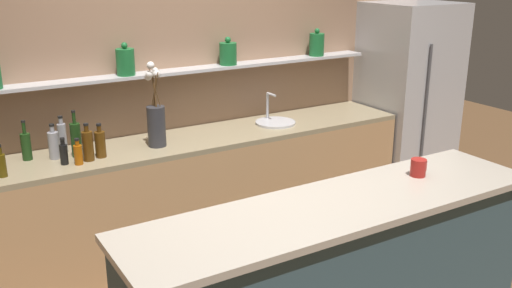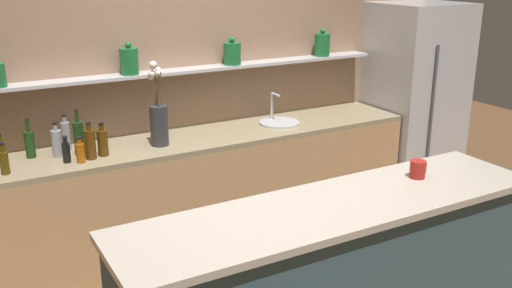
{
  "view_description": "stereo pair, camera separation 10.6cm",
  "coord_description": "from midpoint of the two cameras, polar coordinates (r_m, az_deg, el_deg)",
  "views": [
    {
      "loc": [
        -1.81,
        -2.64,
        2.24
      ],
      "look_at": [
        0.0,
        0.37,
        1.1
      ],
      "focal_mm": 40.0,
      "sensor_mm": 36.0,
      "label": 1
    },
    {
      "loc": [
        -1.72,
        -2.69,
        2.24
      ],
      "look_at": [
        0.0,
        0.37,
        1.1
      ],
      "focal_mm": 40.0,
      "sensor_mm": 36.0,
      "label": 2
    }
  ],
  "objects": [
    {
      "name": "bottle_sauce_2",
      "position": [
        4.06,
        -19.39,
        -0.88
      ],
      "size": [
        0.05,
        0.05,
        0.19
      ],
      "color": "black",
      "rests_on": "back_counter_unit"
    },
    {
      "name": "coffee_mug",
      "position": [
        3.48,
        15.09,
        -2.29
      ],
      "size": [
        0.11,
        0.09,
        0.1
      ],
      "color": "maroon",
      "rests_on": "island_counter"
    },
    {
      "name": "refrigerator",
      "position": [
        5.69,
        14.34,
        4.13
      ],
      "size": [
        0.78,
        0.73,
        1.87
      ],
      "color": "#B7B7BC",
      "rests_on": "ground_plane"
    },
    {
      "name": "bottle_spirit_3",
      "position": [
        4.32,
        -19.47,
        0.69
      ],
      "size": [
        0.06,
        0.06,
        0.27
      ],
      "color": "gray",
      "rests_on": "back_counter_unit"
    },
    {
      "name": "back_counter_unit",
      "position": [
        4.63,
        -6.66,
        -4.79
      ],
      "size": [
        3.66,
        0.62,
        0.92
      ],
      "color": "tan",
      "rests_on": "ground_plane"
    },
    {
      "name": "bottle_spirit_5",
      "position": [
        4.2,
        -20.26,
        -0.05
      ],
      "size": [
        0.07,
        0.07,
        0.25
      ],
      "color": "gray",
      "rests_on": "back_counter_unit"
    },
    {
      "name": "flower_vase",
      "position": [
        4.25,
        -10.68,
        2.49
      ],
      "size": [
        0.13,
        0.14,
        0.64
      ],
      "color": "#2D2D33",
      "rests_on": "back_counter_unit"
    },
    {
      "name": "bottle_spirit_10",
      "position": [
        4.13,
        -16.02,
        0.03
      ],
      "size": [
        0.07,
        0.07,
        0.24
      ],
      "color": "#4C2D0C",
      "rests_on": "back_counter_unit"
    },
    {
      "name": "island_counter",
      "position": [
        3.28,
        7.14,
        -13.95
      ],
      "size": [
        2.44,
        0.61,
        1.02
      ],
      "color": "#334C56",
      "rests_on": "ground_plane"
    },
    {
      "name": "bottle_spirit_6",
      "position": [
        4.08,
        -17.18,
        -0.13
      ],
      "size": [
        0.07,
        0.07,
        0.27
      ],
      "color": "#4C2D0C",
      "rests_on": "back_counter_unit"
    },
    {
      "name": "bottle_sauce_8",
      "position": [
        4.03,
        -18.08,
        -0.94
      ],
      "size": [
        0.06,
        0.06,
        0.18
      ],
      "color": "#9E4C0A",
      "rests_on": "back_counter_unit"
    },
    {
      "name": "bottle_oil_0",
      "position": [
        3.98,
        -24.81,
        -1.86
      ],
      "size": [
        0.06,
        0.06,
        0.21
      ],
      "color": "#47380A",
      "rests_on": "back_counter_unit"
    },
    {
      "name": "bottle_wine_9",
      "position": [
        4.18,
        -18.25,
        0.46
      ],
      "size": [
        0.07,
        0.07,
        0.33
      ],
      "color": "#193814",
      "rests_on": "back_counter_unit"
    },
    {
      "name": "back_wall_unit",
      "position": [
        4.71,
        -8.46,
        6.29
      ],
      "size": [
        5.2,
        0.28,
        2.6
      ],
      "color": "#937056",
      "rests_on": "ground_plane"
    },
    {
      "name": "sink_fixture",
      "position": [
        4.81,
        1.28,
        2.29
      ],
      "size": [
        0.34,
        0.34,
        0.25
      ],
      "color": "#B7B7BC",
      "rests_on": "back_counter_unit"
    },
    {
      "name": "bottle_wine_1",
      "position": [
        4.24,
        -22.67,
        -0.15
      ],
      "size": [
        0.07,
        0.07,
        0.28
      ],
      "color": "#193814",
      "rests_on": "back_counter_unit"
    }
  ]
}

